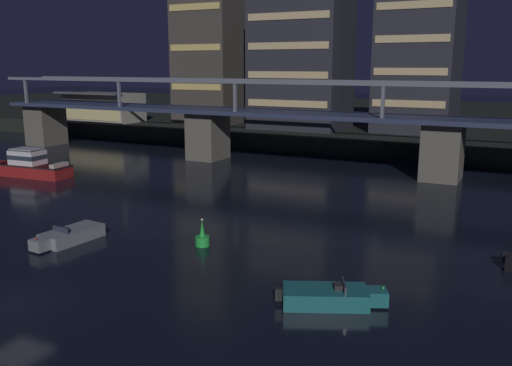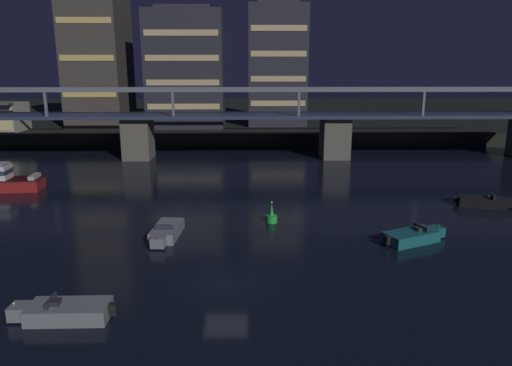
% 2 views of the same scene
% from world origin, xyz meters
% --- Properties ---
extents(ground_plane, '(400.00, 400.00, 0.00)m').
position_xyz_m(ground_plane, '(0.00, 0.00, 0.00)').
color(ground_plane, black).
extents(far_riverbank, '(240.00, 80.00, 2.20)m').
position_xyz_m(far_riverbank, '(0.00, 86.66, 1.10)').
color(far_riverbank, black).
rests_on(far_riverbank, ground).
extents(river_bridge, '(85.91, 6.40, 9.38)m').
position_xyz_m(river_bridge, '(-0.00, 38.66, 4.21)').
color(river_bridge, '#605B51').
rests_on(river_bridge, ground).
extents(tower_west_low, '(9.21, 12.05, 28.72)m').
position_xyz_m(tower_west_low, '(-23.72, 58.24, 16.41)').
color(tower_west_low, '#423D38').
rests_on(tower_west_low, far_riverbank).
extents(tower_west_tall, '(12.45, 10.10, 19.31)m').
position_xyz_m(tower_west_tall, '(-8.66, 56.11, 11.71)').
color(tower_west_tall, '#282833').
rests_on(tower_west_tall, far_riverbank).
extents(tower_central, '(9.87, 11.44, 20.50)m').
position_xyz_m(tower_central, '(6.61, 60.00, 12.30)').
color(tower_central, '#282833').
rests_on(tower_central, far_riverbank).
extents(speedboat_near_center, '(5.17, 2.83, 1.16)m').
position_xyz_m(speedboat_near_center, '(22.49, 15.28, 0.41)').
color(speedboat_near_center, black).
rests_on(speedboat_near_center, ground).
extents(speedboat_near_right, '(2.11, 5.23, 1.16)m').
position_xyz_m(speedboat_near_right, '(-4.66, 8.06, 0.41)').
color(speedboat_near_right, gray).
rests_on(speedboat_near_right, ground).
extents(speedboat_mid_left, '(5.00, 3.26, 1.16)m').
position_xyz_m(speedboat_mid_left, '(13.10, 6.71, 0.41)').
color(speedboat_mid_left, '#196066').
rests_on(speedboat_mid_left, ground).
extents(speedboat_mid_center, '(5.19, 1.83, 1.16)m').
position_xyz_m(speedboat_mid_center, '(-7.80, -3.40, 0.41)').
color(speedboat_mid_center, gray).
rests_on(speedboat_mid_center, ground).
extents(channel_buoy, '(0.90, 0.90, 1.76)m').
position_xyz_m(channel_buoy, '(3.23, 11.24, 0.48)').
color(channel_buoy, green).
rests_on(channel_buoy, ground).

